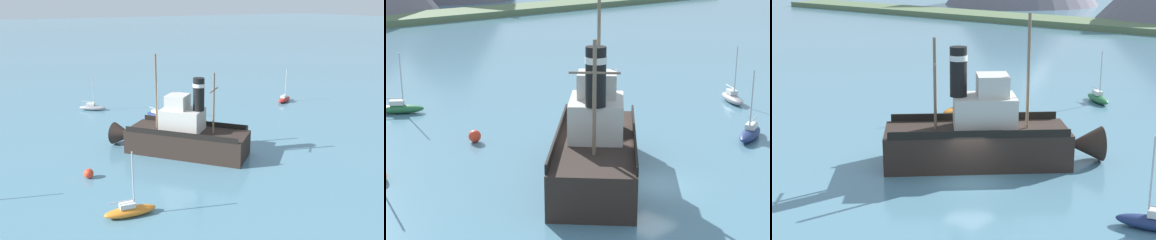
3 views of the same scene
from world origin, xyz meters
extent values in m
plane|color=teal|center=(0.00, 0.00, 0.00)|extent=(600.00, 600.00, 0.00)
cube|color=#2D231E|center=(-1.56, 2.74, 1.20)|extent=(11.86, 11.30, 2.40)
cone|color=#2D231E|center=(3.79, 7.56, 1.20)|extent=(3.36, 3.35, 2.35)
cube|color=beige|center=(-1.19, 3.08, 3.50)|extent=(4.98, 4.91, 2.20)
cube|color=beige|center=(-0.81, 3.41, 5.30)|extent=(2.96, 2.97, 1.40)
cylinder|color=black|center=(-2.45, 1.94, 6.20)|extent=(1.10, 1.10, 3.20)
cylinder|color=silver|center=(-2.45, 1.94, 7.10)|extent=(1.16, 1.16, 0.35)
cylinder|color=#75604C|center=(0.89, 4.95, 6.15)|extent=(0.20, 0.20, 7.50)
cylinder|color=#75604C|center=(-3.56, 0.94, 5.40)|extent=(0.20, 0.20, 6.00)
cylinder|color=#75604C|center=(-3.56, 0.94, 6.72)|extent=(1.83, 2.01, 0.12)
cube|color=black|center=(-3.00, 4.34, 2.65)|extent=(8.55, 7.72, 0.50)
cube|color=black|center=(-0.11, 1.14, 2.65)|extent=(8.55, 7.72, 0.50)
ellipsoid|color=navy|center=(11.39, 0.42, 0.35)|extent=(3.96, 2.13, 0.70)
cylinder|color=#B7B7BC|center=(11.10, 0.34, 2.80)|extent=(0.10, 0.10, 4.20)
ellipsoid|color=orange|center=(-10.57, 12.13, 0.35)|extent=(1.52, 3.90, 0.70)
cube|color=silver|center=(-10.55, 12.33, 0.88)|extent=(0.76, 1.16, 0.36)
cylinder|color=#B7B7BC|center=(-10.61, 11.83, 2.80)|extent=(0.10, 0.10, 4.20)
cylinder|color=#B7B7BC|center=(-10.51, 12.72, 1.25)|extent=(0.28, 1.80, 0.08)
ellipsoid|color=#286B3D|center=(-2.85, 23.40, 0.35)|extent=(3.67, 3.21, 0.70)
cube|color=silver|center=(-3.01, 23.52, 0.88)|extent=(1.26, 1.18, 0.36)
cylinder|color=#B7B7BC|center=(-2.61, 23.22, 2.80)|extent=(0.10, 0.10, 4.20)
cylinder|color=#B7B7BC|center=(-3.32, 23.77, 1.25)|extent=(1.47, 1.17, 0.08)
sphere|color=red|center=(-2.75, 13.09, 0.43)|extent=(0.85, 0.85, 0.85)
camera|label=1|loc=(-35.66, 20.64, 15.05)|focal=38.00mm
camera|label=2|loc=(-24.18, -19.17, 12.64)|focal=55.00mm
camera|label=3|loc=(20.68, -26.70, 13.25)|focal=55.00mm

